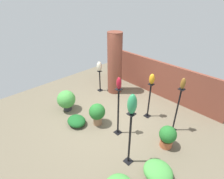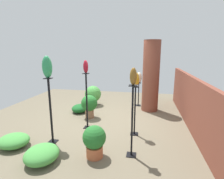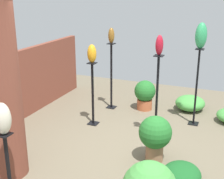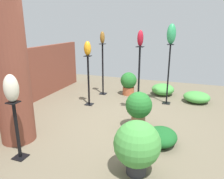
# 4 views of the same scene
# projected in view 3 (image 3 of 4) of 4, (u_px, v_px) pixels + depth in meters

# --- Properties ---
(ground_plane) EXTENTS (8.00, 8.00, 0.00)m
(ground_plane) POSITION_uv_depth(u_px,v_px,m) (128.00, 152.00, 5.30)
(ground_plane) COLOR #6B604C
(brick_wall_back) EXTENTS (5.60, 0.12, 1.44)m
(brick_wall_back) POSITION_uv_depth(u_px,v_px,m) (3.00, 93.00, 6.01)
(brick_wall_back) COLOR brown
(brick_wall_back) RESTS_ON ground
(brick_pillar) EXTENTS (0.59, 0.59, 2.53)m
(brick_pillar) POSITION_uv_depth(u_px,v_px,m) (0.00, 93.00, 4.32)
(brick_pillar) COLOR brown
(brick_pillar) RESTS_ON ground
(pedestal_amber) EXTENTS (0.20, 0.20, 1.28)m
(pedestal_amber) POSITION_uv_depth(u_px,v_px,m) (93.00, 97.00, 6.20)
(pedestal_amber) COLOR black
(pedestal_amber) RESTS_ON ground
(pedestal_ivory) EXTENTS (0.20, 0.20, 0.93)m
(pedestal_ivory) POSITION_uv_depth(u_px,v_px,m) (9.00, 170.00, 4.02)
(pedestal_ivory) COLOR black
(pedestal_ivory) RESTS_ON ground
(pedestal_ruby) EXTENTS (0.20, 0.20, 1.56)m
(pedestal_ruby) POSITION_uv_depth(u_px,v_px,m) (157.00, 102.00, 5.55)
(pedestal_ruby) COLOR black
(pedestal_ruby) RESTS_ON ground
(pedestal_bronze) EXTENTS (0.20, 0.20, 1.50)m
(pedestal_bronze) POSITION_uv_depth(u_px,v_px,m) (111.00, 79.00, 7.03)
(pedestal_bronze) COLOR black
(pedestal_bronze) RESTS_ON ground
(pedestal_jade) EXTENTS (0.20, 0.20, 1.55)m
(pedestal_jade) POSITION_uv_depth(u_px,v_px,m) (196.00, 90.00, 6.16)
(pedestal_jade) COLOR black
(pedestal_jade) RESTS_ON ground
(art_vase_amber) EXTENTS (0.18, 0.18, 0.35)m
(art_vase_amber) POSITION_uv_depth(u_px,v_px,m) (92.00, 54.00, 5.93)
(art_vase_amber) COLOR orange
(art_vase_amber) RESTS_ON pedestal_amber
(art_vase_ivory) EXTENTS (0.21, 0.21, 0.41)m
(art_vase_ivory) POSITION_uv_depth(u_px,v_px,m) (2.00, 119.00, 3.80)
(art_vase_ivory) COLOR beige
(art_vase_ivory) RESTS_ON pedestal_ivory
(art_vase_ruby) EXTENTS (0.14, 0.13, 0.35)m
(art_vase_ruby) POSITION_uv_depth(u_px,v_px,m) (159.00, 45.00, 5.23)
(art_vase_ruby) COLOR maroon
(art_vase_ruby) RESTS_ON pedestal_ruby
(art_vase_bronze) EXTENTS (0.14, 0.14, 0.34)m
(art_vase_bronze) POSITION_uv_depth(u_px,v_px,m) (111.00, 35.00, 6.72)
(art_vase_bronze) COLOR brown
(art_vase_bronze) RESTS_ON pedestal_bronze
(art_vase_jade) EXTENTS (0.20, 0.22, 0.49)m
(art_vase_jade) POSITION_uv_depth(u_px,v_px,m) (201.00, 36.00, 5.82)
(art_vase_jade) COLOR #2D9356
(art_vase_jade) RESTS_ON pedestal_jade
(potted_plant_front_right) EXTENTS (0.53, 0.53, 0.76)m
(potted_plant_front_right) POSITION_uv_depth(u_px,v_px,m) (155.00, 135.00, 4.90)
(potted_plant_front_right) COLOR #936B4C
(potted_plant_front_right) RESTS_ON ground
(potted_plant_front_left) EXTENTS (0.48, 0.48, 0.68)m
(potted_plant_front_left) POSITION_uv_depth(u_px,v_px,m) (145.00, 94.00, 7.03)
(potted_plant_front_left) COLOR #B25B38
(potted_plant_front_left) RESTS_ON ground
(foliage_bed_east) EXTENTS (0.65, 0.56, 0.28)m
(foliage_bed_east) POSITION_uv_depth(u_px,v_px,m) (181.00, 175.00, 4.41)
(foliage_bed_east) COLOR #195923
(foliage_bed_east) RESTS_ON ground
(foliage_bed_center) EXTENTS (0.70, 0.66, 0.32)m
(foliage_bed_center) POSITION_uv_depth(u_px,v_px,m) (190.00, 103.00, 7.07)
(foliage_bed_center) COLOR #479942
(foliage_bed_center) RESTS_ON ground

